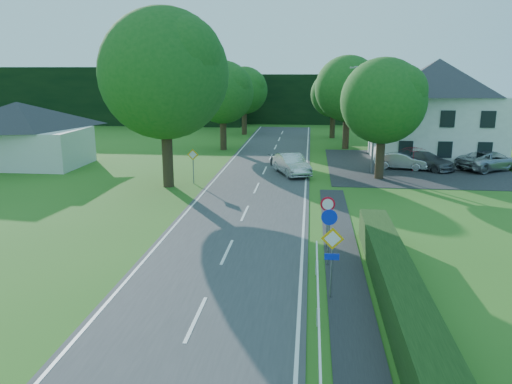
# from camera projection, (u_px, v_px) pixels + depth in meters

# --- Properties ---
(road) EXTENTS (7.00, 80.00, 0.04)m
(road) POSITION_uv_depth(u_px,v_px,m) (249.00, 204.00, 29.36)
(road) COLOR #3A3B3D
(road) RESTS_ON ground
(parking_pad) EXTENTS (14.00, 16.00, 0.04)m
(parking_pad) POSITION_uv_depth(u_px,v_px,m) (414.00, 166.00, 40.65)
(parking_pad) COLOR #27272A
(parking_pad) RESTS_ON ground
(line_edge_left) EXTENTS (0.12, 80.00, 0.01)m
(line_edge_left) POSITION_uv_depth(u_px,v_px,m) (195.00, 202.00, 29.69)
(line_edge_left) COLOR white
(line_edge_left) RESTS_ON road
(line_edge_right) EXTENTS (0.12, 80.00, 0.01)m
(line_edge_right) POSITION_uv_depth(u_px,v_px,m) (305.00, 205.00, 29.01)
(line_edge_right) COLOR white
(line_edge_right) RESTS_ON road
(line_centre) EXTENTS (0.12, 80.00, 0.01)m
(line_centre) POSITION_uv_depth(u_px,v_px,m) (249.00, 204.00, 29.35)
(line_centre) COLOR white
(line_centre) RESTS_ON road
(tree_main) EXTENTS (9.40, 9.40, 11.64)m
(tree_main) POSITION_uv_depth(u_px,v_px,m) (165.00, 99.00, 32.45)
(tree_main) COLOR #185218
(tree_main) RESTS_ON ground
(tree_left_far) EXTENTS (7.00, 7.00, 8.58)m
(tree_left_far) POSITION_uv_depth(u_px,v_px,m) (223.00, 106.00, 48.16)
(tree_left_far) COLOR #185218
(tree_left_far) RESTS_ON ground
(tree_right_far) EXTENTS (7.40, 7.40, 9.09)m
(tree_right_far) POSITION_uv_depth(u_px,v_px,m) (347.00, 103.00, 48.77)
(tree_right_far) COLOR #185218
(tree_right_far) RESTS_ON ground
(tree_left_back) EXTENTS (6.60, 6.60, 8.07)m
(tree_left_back) POSITION_uv_depth(u_px,v_px,m) (244.00, 101.00, 59.75)
(tree_left_back) COLOR #185218
(tree_left_back) RESTS_ON ground
(tree_right_back) EXTENTS (6.20, 6.20, 7.56)m
(tree_right_back) POSITION_uv_depth(u_px,v_px,m) (333.00, 105.00, 56.78)
(tree_right_back) COLOR #185218
(tree_right_back) RESTS_ON ground
(tree_right_mid) EXTENTS (7.00, 7.00, 8.58)m
(tree_right_mid) POSITION_uv_depth(u_px,v_px,m) (382.00, 119.00, 35.16)
(tree_right_mid) COLOR #185218
(tree_right_mid) RESTS_ON ground
(treeline_left) EXTENTS (44.00, 6.00, 8.00)m
(treeline_left) POSITION_uv_depth(u_px,v_px,m) (92.00, 96.00, 71.87)
(treeline_left) COLOR black
(treeline_left) RESTS_ON ground
(treeline_right) EXTENTS (30.00, 5.00, 7.00)m
(treeline_right) POSITION_uv_depth(u_px,v_px,m) (342.00, 99.00, 72.08)
(treeline_right) COLOR black
(treeline_right) RESTS_ON ground
(bungalow_left) EXTENTS (11.00, 6.50, 5.20)m
(bungalow_left) POSITION_uv_depth(u_px,v_px,m) (20.00, 133.00, 40.46)
(bungalow_left) COLOR silver
(bungalow_left) RESTS_ON ground
(house_white) EXTENTS (10.60, 8.40, 8.60)m
(house_white) POSITION_uv_depth(u_px,v_px,m) (436.00, 109.00, 42.28)
(house_white) COLOR silver
(house_white) RESTS_ON ground
(streetlight) EXTENTS (2.03, 0.18, 8.00)m
(streetlight) POSITION_uv_depth(u_px,v_px,m) (373.00, 114.00, 37.10)
(streetlight) COLOR gray
(streetlight) RESTS_ON ground
(sign_priority_right) EXTENTS (0.78, 0.09, 2.59)m
(sign_priority_right) POSITION_uv_depth(u_px,v_px,m) (332.00, 250.00, 16.88)
(sign_priority_right) COLOR gray
(sign_priority_right) RESTS_ON ground
(sign_roundabout) EXTENTS (0.64, 0.08, 2.37)m
(sign_roundabout) POSITION_uv_depth(u_px,v_px,m) (329.00, 226.00, 19.81)
(sign_roundabout) COLOR gray
(sign_roundabout) RESTS_ON ground
(sign_speed_limit) EXTENTS (0.64, 0.11, 2.37)m
(sign_speed_limit) POSITION_uv_depth(u_px,v_px,m) (328.00, 210.00, 21.71)
(sign_speed_limit) COLOR gray
(sign_speed_limit) RESTS_ON ground
(sign_priority_left) EXTENTS (0.78, 0.09, 2.44)m
(sign_priority_left) POSITION_uv_depth(u_px,v_px,m) (193.00, 159.00, 34.23)
(sign_priority_left) COLOR gray
(sign_priority_left) RESTS_ON ground
(moving_car) EXTENTS (3.23, 4.95, 1.54)m
(moving_car) POSITION_uv_depth(u_px,v_px,m) (291.00, 164.00, 37.35)
(moving_car) COLOR silver
(moving_car) RESTS_ON road
(motorcycle) EXTENTS (0.67, 1.76, 0.91)m
(motorcycle) POSITION_uv_depth(u_px,v_px,m) (272.00, 159.00, 41.38)
(motorcycle) COLOR black
(motorcycle) RESTS_ON road
(parked_car_silver_a) EXTENTS (4.21, 2.19, 1.32)m
(parked_car_silver_a) POSITION_uv_depth(u_px,v_px,m) (401.00, 161.00, 39.41)
(parked_car_silver_a) COLOR #B7B7BC
(parked_car_silver_a) RESTS_ON parking_pad
(parked_car_grey) EXTENTS (4.93, 4.79, 1.42)m
(parked_car_grey) POSITION_uv_depth(u_px,v_px,m) (424.00, 160.00, 39.46)
(parked_car_grey) COLOR #57585D
(parked_car_grey) RESTS_ON parking_pad
(parked_car_silver_b) EXTENTS (5.92, 4.96, 1.50)m
(parked_car_silver_b) POSITION_uv_depth(u_px,v_px,m) (490.00, 160.00, 39.06)
(parked_car_silver_b) COLOR #A9ABB1
(parked_car_silver_b) RESTS_ON parking_pad
(parasol) EXTENTS (2.78, 2.81, 1.95)m
(parasol) POSITION_uv_depth(u_px,v_px,m) (413.00, 159.00, 38.45)
(parasol) COLOR red
(parasol) RESTS_ON parking_pad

